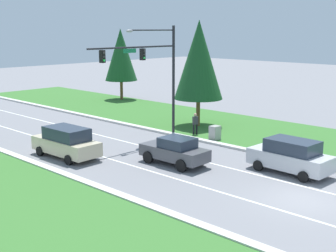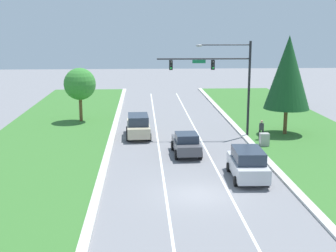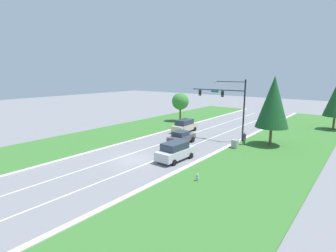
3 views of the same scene
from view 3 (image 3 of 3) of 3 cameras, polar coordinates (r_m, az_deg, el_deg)
ground_plane at (r=27.69m, az=-7.38°, el=-7.32°), size 160.00×160.00×0.00m
curb_strip_right at (r=24.19m, az=2.22°, el=-9.86°), size 0.50×90.00×0.15m
curb_strip_left at (r=31.77m, az=-14.60°, el=-4.99°), size 0.50×90.00×0.15m
grass_verge_right at (r=21.80m, az=13.77°, el=-12.76°), size 10.00×90.00×0.08m
grass_verge_left at (r=35.98m, az=-19.72°, el=-3.44°), size 10.00×90.00×0.08m
lane_stripe_inner_left at (r=28.94m, az=-9.91°, el=-6.56°), size 0.14×81.00×0.01m
lane_stripe_inner_right at (r=26.50m, az=-4.61°, el=-8.12°), size 0.14×81.00×0.01m
traffic_signal_mast at (r=35.78m, az=13.00°, el=5.57°), size 7.86×0.41×8.09m
silver_suv at (r=27.15m, az=1.61°, el=-5.46°), size 2.22×4.64×1.90m
champagne_suv at (r=40.21m, az=3.65°, el=0.09°), size 2.18×4.91×1.91m
graphite_sedan at (r=33.51m, az=2.94°, el=-2.43°), size 2.05×4.25×1.64m
utility_cabinet at (r=32.31m, az=14.33°, el=-3.86°), size 0.70×0.60×1.07m
pedestrian at (r=34.00m, az=16.25°, el=-2.51°), size 0.43×0.33×1.69m
fire_hydrant at (r=22.26m, az=6.40°, el=-11.12°), size 0.34×0.20×0.70m
oak_near_left_tree at (r=48.57m, az=2.70°, el=5.37°), size 3.13×3.13×5.33m
conifer_far_right_tree at (r=34.24m, az=21.93°, el=4.85°), size 3.91×3.91×8.57m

